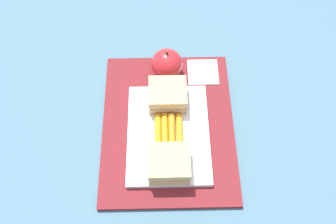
{
  "coord_description": "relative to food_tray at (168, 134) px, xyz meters",
  "views": [
    {
      "loc": [
        -0.37,
        0.01,
        0.72
      ],
      "look_at": [
        0.01,
        0.0,
        0.04
      ],
      "focal_mm": 39.78,
      "sensor_mm": 36.0,
      "label": 1
    }
  ],
  "objects": [
    {
      "name": "paper_napkin",
      "position": [
        0.16,
        -0.08,
        -0.0
      ],
      "size": [
        0.07,
        0.07,
        0.0
      ],
      "primitive_type": "cube",
      "rotation": [
        0.0,
        0.0,
        0.0
      ],
      "color": "white",
      "rests_on": "lunchbag_mat"
    },
    {
      "name": "sandwich_half_left",
      "position": [
        -0.08,
        0.0,
        0.03
      ],
      "size": [
        0.07,
        0.08,
        0.04
      ],
      "color": "tan",
      "rests_on": "food_tray"
    },
    {
      "name": "ground_plane",
      "position": [
        0.03,
        0.0,
        -0.02
      ],
      "size": [
        2.4,
        2.4,
        0.0
      ],
      "primitive_type": "plane",
      "color": "#42667A"
    },
    {
      "name": "carrot_sticks_bundle",
      "position": [
        0.0,
        -0.0,
        0.01
      ],
      "size": [
        0.08,
        0.06,
        0.02
      ],
      "color": "orange",
      "rests_on": "food_tray"
    },
    {
      "name": "food_tray",
      "position": [
        0.0,
        0.0,
        0.0
      ],
      "size": [
        0.23,
        0.17,
        0.01
      ],
      "primitive_type": "cube",
      "color": "white",
      "rests_on": "lunchbag_mat"
    },
    {
      "name": "lunchbag_mat",
      "position": [
        0.03,
        0.0,
        -0.01
      ],
      "size": [
        0.36,
        0.28,
        0.01
      ],
      "primitive_type": "cube",
      "color": "maroon",
      "rests_on": "ground_plane"
    },
    {
      "name": "apple",
      "position": [
        0.16,
        0.0,
        0.03
      ],
      "size": [
        0.07,
        0.07,
        0.08
      ],
      "color": "red",
      "rests_on": "lunchbag_mat"
    },
    {
      "name": "sandwich_half_right",
      "position": [
        0.08,
        0.0,
        0.03
      ],
      "size": [
        0.07,
        0.08,
        0.04
      ],
      "color": "tan",
      "rests_on": "food_tray"
    }
  ]
}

